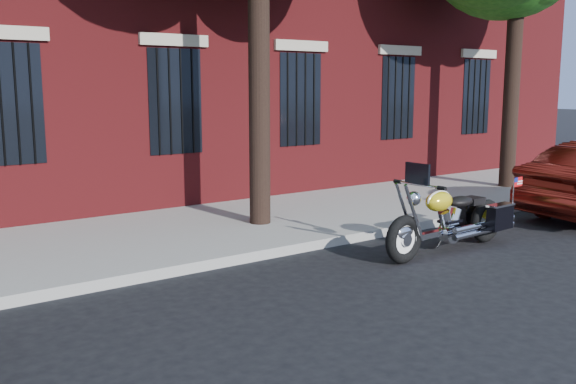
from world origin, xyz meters
TOP-DOWN VIEW (x-y plane):
  - ground at (0.00, 0.00)m, footprint 120.00×120.00m
  - curb at (0.00, 1.38)m, footprint 40.00×0.16m
  - sidewalk at (0.00, 3.26)m, footprint 40.00×3.60m
  - motorcycle at (2.13, 0.03)m, footprint 2.83×0.87m

SIDE VIEW (x-z plane):
  - ground at x=0.00m, z-range 0.00..0.00m
  - curb at x=0.00m, z-range 0.00..0.15m
  - sidewalk at x=0.00m, z-range 0.00..0.15m
  - motorcycle at x=2.13m, z-range -0.23..1.19m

